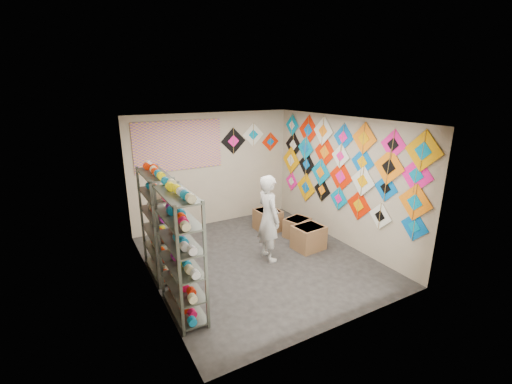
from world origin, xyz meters
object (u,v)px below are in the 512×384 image
shelf_rack_front (181,254)px  carton_b (297,228)px  shopkeeper (269,218)px  shelf_rack_back (158,224)px  carton_c (268,220)px  carton_a (309,237)px

shelf_rack_front → carton_b: shelf_rack_front is taller
shopkeeper → shelf_rack_front: bearing=114.4°
shopkeeper → carton_b: bearing=-61.2°
shelf_rack_back → carton_c: bearing=15.2°
shelf_rack_back → carton_c: (2.69, 0.73, -0.70)m
shelf_rack_back → shopkeeper: size_ratio=1.12×
shelf_rack_front → shopkeeper: (1.97, 0.82, -0.10)m
carton_a → carton_b: (0.14, 0.61, -0.03)m
shopkeeper → carton_b: size_ratio=3.22×
shelf_rack_back → carton_c: 2.88m
shelf_rack_front → shelf_rack_back: bearing=90.0°
shelf_rack_front → carton_a: 3.11m
carton_b → carton_c: (-0.38, 0.65, 0.03)m
shopkeeper → carton_a: size_ratio=2.84×
carton_c → carton_b: bearing=-62.3°
shopkeeper → shelf_rack_back: bearing=78.2°
shelf_rack_front → carton_b: bearing=24.2°
carton_c → carton_a: bearing=-82.0°
shelf_rack_back → carton_a: (2.93, -0.53, -0.70)m
shelf_rack_back → shopkeeper: 2.03m
shelf_rack_back → shopkeeper: shelf_rack_back is taller
shelf_rack_front → carton_c: bearing=37.1°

